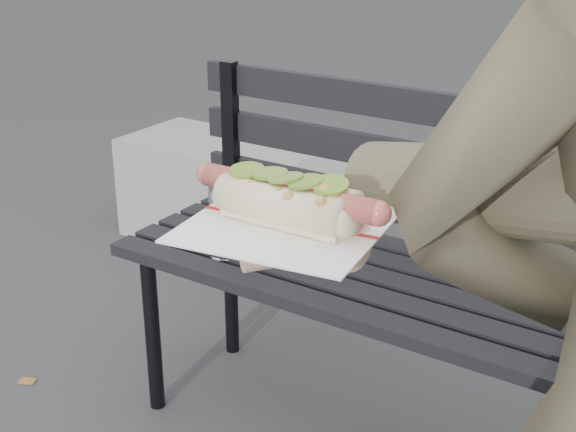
% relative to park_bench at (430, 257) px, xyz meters
% --- Properties ---
extents(park_bench, '(1.50, 0.44, 0.88)m').
position_rel_park_bench_xyz_m(park_bench, '(0.00, 0.00, 0.00)').
color(park_bench, black).
rests_on(park_bench, ground).
extents(concrete_block, '(1.20, 0.40, 0.40)m').
position_rel_park_bench_xyz_m(concrete_block, '(-0.97, 0.76, -0.32)').
color(concrete_block, slate).
rests_on(concrete_block, ground).
extents(held_hotdog, '(0.62, 0.31, 0.20)m').
position_rel_park_bench_xyz_m(held_hotdog, '(0.42, -0.88, 0.51)').
color(held_hotdog, '#41402B').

